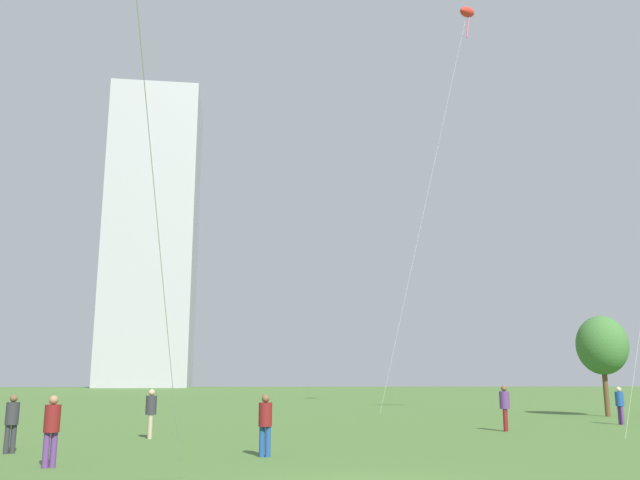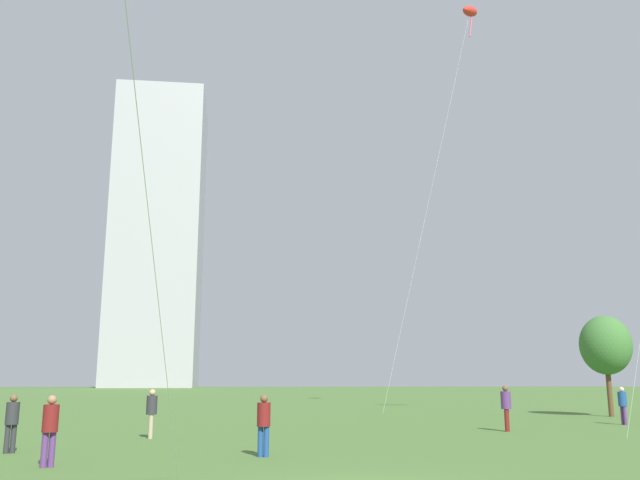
% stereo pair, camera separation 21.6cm
% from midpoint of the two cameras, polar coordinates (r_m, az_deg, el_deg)
% --- Properties ---
extents(person_standing_0, '(0.36, 0.36, 1.60)m').
position_cam_midpoint_polar(person_standing_0, '(21.06, -25.28, -13.79)').
color(person_standing_0, '#2D2D33').
rests_on(person_standing_0, ground).
extents(person_standing_1, '(0.37, 0.37, 1.65)m').
position_cam_midpoint_polar(person_standing_1, '(17.47, -22.44, -14.56)').
color(person_standing_1, '#593372').
rests_on(person_standing_1, ground).
extents(person_standing_2, '(0.37, 0.37, 1.66)m').
position_cam_midpoint_polar(person_standing_2, '(24.48, -14.61, -13.98)').
color(person_standing_2, tan).
rests_on(person_standing_2, ground).
extents(person_standing_3, '(0.37, 0.37, 1.65)m').
position_cam_midpoint_polar(person_standing_3, '(33.46, 24.24, -12.66)').
color(person_standing_3, '#593372').
rests_on(person_standing_3, ground).
extents(person_standing_4, '(0.39, 0.39, 1.76)m').
position_cam_midpoint_polar(person_standing_4, '(27.87, 15.40, -13.51)').
color(person_standing_4, maroon).
rests_on(person_standing_4, ground).
extents(person_standing_5, '(0.36, 0.36, 1.62)m').
position_cam_midpoint_polar(person_standing_5, '(18.46, -5.08, -15.24)').
color(person_standing_5, '#1E478C').
rests_on(person_standing_5, ground).
extents(kite_flying_2, '(8.05, 3.11, 28.09)m').
position_cam_midpoint_polar(kite_flying_2, '(50.50, 12.42, 18.56)').
color(kite_flying_2, silver).
rests_on(kite_flying_2, ground).
extents(park_tree_0, '(2.76, 2.76, 5.43)m').
position_cam_midpoint_polar(park_tree_0, '(40.10, 22.98, -8.36)').
color(park_tree_0, brown).
rests_on(park_tree_0, ground).
extents(distant_highrise_0, '(19.76, 21.72, 64.91)m').
position_cam_midpoint_polar(distant_highrise_0, '(150.97, -14.22, 0.23)').
color(distant_highrise_0, '#A8A8AD').
rests_on(distant_highrise_0, ground).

